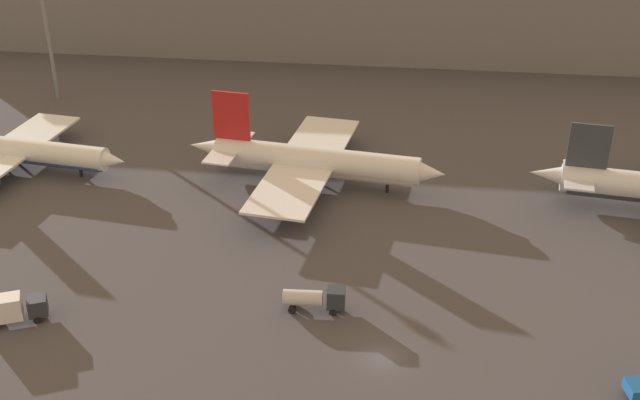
{
  "coord_description": "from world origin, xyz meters",
  "views": [
    {
      "loc": [
        1.87,
        -67.03,
        54.9
      ],
      "look_at": [
        -9.43,
        23.28,
        6.0
      ],
      "focal_mm": 45.0,
      "sensor_mm": 36.0,
      "label": 1
    }
  ],
  "objects_px": {
    "airplane_1": "(15,150)",
    "service_vehicle_5": "(11,308)",
    "service_vehicle_4": "(315,298)",
    "airplane_2": "(313,161)"
  },
  "relations": [
    {
      "from": "airplane_1",
      "to": "service_vehicle_5",
      "type": "xyz_separation_m",
      "value": [
        17.44,
        -37.66,
        -1.27
      ]
    },
    {
      "from": "airplane_1",
      "to": "service_vehicle_5",
      "type": "bearing_deg",
      "value": -57.93
    },
    {
      "from": "service_vehicle_4",
      "to": "airplane_1",
      "type": "bearing_deg",
      "value": 145.75
    },
    {
      "from": "airplane_2",
      "to": "service_vehicle_5",
      "type": "relative_size",
      "value": 5.37
    },
    {
      "from": "airplane_2",
      "to": "service_vehicle_5",
      "type": "distance_m",
      "value": 48.03
    },
    {
      "from": "service_vehicle_4",
      "to": "service_vehicle_5",
      "type": "distance_m",
      "value": 34.05
    },
    {
      "from": "airplane_1",
      "to": "service_vehicle_4",
      "type": "bearing_deg",
      "value": -24.26
    },
    {
      "from": "airplane_1",
      "to": "service_vehicle_4",
      "type": "xyz_separation_m",
      "value": [
        50.87,
        -31.14,
        -1.56
      ]
    },
    {
      "from": "airplane_2",
      "to": "service_vehicle_4",
      "type": "distance_m",
      "value": 32.2
    },
    {
      "from": "airplane_1",
      "to": "airplane_2",
      "type": "distance_m",
      "value": 46.33
    }
  ]
}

